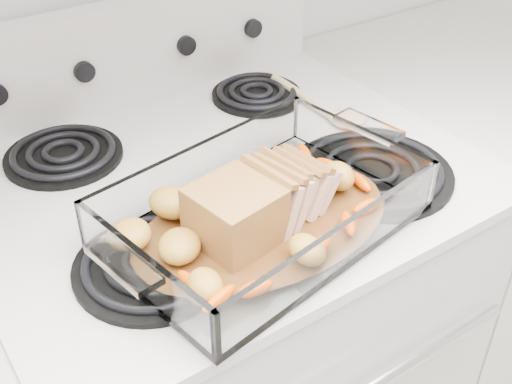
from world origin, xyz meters
TOP-DOWN VIEW (x-y plane):
  - electric_range at (0.00, 1.66)m, footprint 0.78×0.70m
  - counter_right at (0.67, 1.66)m, footprint 0.58×0.68m
  - baking_dish at (-0.03, 1.48)m, footprint 0.41×0.27m
  - pork_roast at (-0.05, 1.48)m, footprint 0.21×0.10m
  - roast_vegetables at (-0.03, 1.51)m, footprint 0.32×0.17m
  - wooden_spoon at (0.26, 1.69)m, footprint 0.06×0.26m

SIDE VIEW (x-z plane):
  - counter_right at x=0.67m, z-range 0.00..0.93m
  - electric_range at x=0.00m, z-range -0.08..1.04m
  - wooden_spoon at x=0.26m, z-range 0.94..0.95m
  - baking_dish at x=-0.03m, z-range 0.93..1.00m
  - roast_vegetables at x=-0.03m, z-range 0.95..0.99m
  - pork_roast at x=-0.05m, z-range 0.95..1.03m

